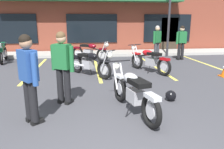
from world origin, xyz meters
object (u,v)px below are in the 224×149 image
object	(u,v)px
motorcycle_silver_naked	(90,51)
person_in_shorts_foreground	(157,40)
person_in_black_shirt	(63,64)
motorcycle_red_sportbike	(149,60)
motorcycle_blue_standard	(90,63)
helmet_on_pavement	(171,96)
motorcycle_foreground_classic	(133,91)
person_near_building	(181,41)
person_by_back_row	(29,74)
motorcycle_black_cruiser	(2,51)

from	to	relation	value
motorcycle_silver_naked	person_in_shorts_foreground	xyz separation A→B (m)	(3.39, 0.08, 0.49)
person_in_black_shirt	motorcycle_red_sportbike	bearing A→B (deg)	45.23
motorcycle_blue_standard	helmet_on_pavement	xyz separation A→B (m)	(1.88, -2.74, -0.33)
motorcycle_red_sportbike	motorcycle_blue_standard	world-z (taller)	same
person_in_shorts_foreground	person_in_black_shirt	bearing A→B (deg)	-125.79
motorcycle_foreground_classic	motorcycle_silver_naked	size ratio (longest dim) A/B	1.15
motorcycle_red_sportbike	person_near_building	distance (m)	3.40
person_in_shorts_foreground	helmet_on_pavement	size ratio (longest dim) A/B	6.44
motorcycle_foreground_classic	person_in_black_shirt	distance (m)	1.71
motorcycle_foreground_classic	motorcycle_red_sportbike	xyz separation A→B (m)	(1.44, 3.65, 0.00)
motorcycle_blue_standard	person_by_back_row	world-z (taller)	person_by_back_row
motorcycle_foreground_classic	motorcycle_black_cruiser	distance (m)	8.02
motorcycle_silver_naked	person_by_back_row	bearing A→B (deg)	-100.87
motorcycle_silver_naked	motorcycle_blue_standard	world-z (taller)	same
motorcycle_silver_naked	person_in_shorts_foreground	bearing A→B (deg)	1.27
motorcycle_foreground_classic	person_in_shorts_foreground	bearing A→B (deg)	67.61
motorcycle_silver_naked	person_by_back_row	xyz separation A→B (m)	(-1.27, -6.63, 0.49)
motorcycle_black_cruiser	person_near_building	bearing A→B (deg)	-2.36
motorcycle_red_sportbike	motorcycle_silver_naked	bearing A→B (deg)	128.48
person_near_building	person_in_black_shirt	bearing A→B (deg)	-134.41
motorcycle_foreground_classic	motorcycle_silver_naked	world-z (taller)	same
motorcycle_red_sportbike	motorcycle_black_cruiser	size ratio (longest dim) A/B	0.92
person_by_back_row	motorcycle_blue_standard	bearing A→B (deg)	71.45
person_in_shorts_foreground	person_by_back_row	world-z (taller)	same
motorcycle_foreground_classic	helmet_on_pavement	size ratio (longest dim) A/B	7.99
motorcycle_blue_standard	person_near_building	distance (m)	5.38
person_in_black_shirt	person_by_back_row	distance (m)	1.08
motorcycle_red_sportbike	person_near_building	size ratio (longest dim) A/B	1.15
motorcycle_silver_naked	person_in_black_shirt	bearing A→B (deg)	-97.60
helmet_on_pavement	person_in_black_shirt	bearing A→B (deg)	176.67
person_by_back_row	person_in_black_shirt	bearing A→B (deg)	61.54
person_by_back_row	person_near_building	bearing A→B (deg)	47.58
person_in_black_shirt	person_near_building	world-z (taller)	same
motorcycle_red_sportbike	motorcycle_blue_standard	distance (m)	2.28
person_in_black_shirt	person_in_shorts_foreground	bearing A→B (deg)	54.21
motorcycle_silver_naked	person_near_building	size ratio (longest dim) A/B	1.08
helmet_on_pavement	motorcycle_black_cruiser	bearing A→B (deg)	134.97
person_in_black_shirt	helmet_on_pavement	xyz separation A→B (m)	(2.55, -0.15, -0.82)
motorcycle_red_sportbike	person_in_black_shirt	distance (m)	4.18
motorcycle_foreground_classic	person_in_shorts_foreground	size ratio (longest dim) A/B	1.24
motorcycle_foreground_classic	helmet_on_pavement	xyz separation A→B (m)	(1.07, 0.56, -0.33)
motorcycle_blue_standard	motorcycle_foreground_classic	bearing A→B (deg)	-76.15
person_by_back_row	person_near_building	xyz separation A→B (m)	(5.77, 6.32, 0.00)
motorcycle_red_sportbike	motorcycle_blue_standard	size ratio (longest dim) A/B	1.11
person_by_back_row	person_near_building	world-z (taller)	same
motorcycle_black_cruiser	person_in_shorts_foreground	distance (m)	7.47
motorcycle_blue_standard	motorcycle_silver_naked	bearing A→B (deg)	88.45
motorcycle_foreground_classic	motorcycle_black_cruiser	xyz separation A→B (m)	(-4.80, 6.42, 0.07)
motorcycle_black_cruiser	person_in_black_shirt	distance (m)	6.62
person_near_building	motorcycle_red_sportbike	bearing A→B (deg)	-133.96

